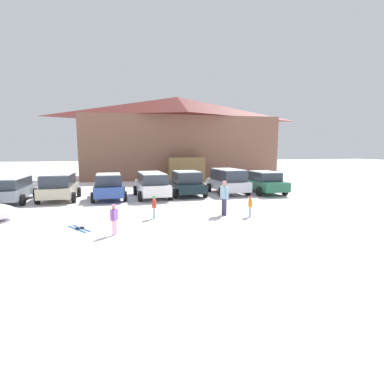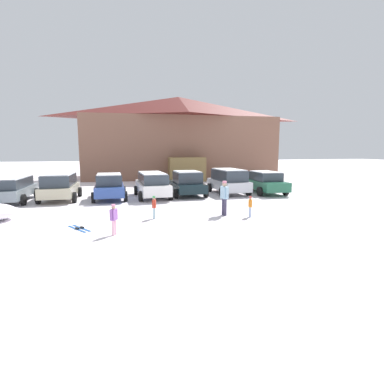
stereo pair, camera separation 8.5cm
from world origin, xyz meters
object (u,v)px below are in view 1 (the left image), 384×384
(parked_grey_wagon, at_px, (10,188))
(parked_silver_wagon, at_px, (228,181))
(parked_blue_hatchback, at_px, (109,186))
(parked_green_coupe, at_px, (263,182))
(skier_child_in_purple_jacket, at_px, (114,218))
(pair_of_skis, at_px, (79,229))
(ski_lodge, at_px, (178,137))
(skier_child_in_red_jacket, at_px, (154,206))
(skier_adult_in_blue_parka, at_px, (224,196))
(parked_beige_suv, at_px, (59,186))
(parked_black_sedan, at_px, (186,183))
(parked_white_suv, at_px, (152,184))
(skier_child_in_orange_jacket, at_px, (250,205))

(parked_grey_wagon, bearing_deg, parked_silver_wagon, 1.14)
(parked_blue_hatchback, relative_size, parked_green_coupe, 0.87)
(skier_child_in_purple_jacket, distance_m, pair_of_skis, 1.96)
(parked_green_coupe, xyz_separation_m, pair_of_skis, (-11.83, -7.58, -0.79))
(ski_lodge, bearing_deg, parked_blue_hatchback, -116.01)
(skier_child_in_red_jacket, bearing_deg, skier_adult_in_blue_parka, -0.80)
(parked_beige_suv, relative_size, parked_silver_wagon, 0.96)
(parked_beige_suv, distance_m, skier_child_in_red_jacket, 8.39)
(ski_lodge, relative_size, parked_beige_suv, 5.40)
(pair_of_skis, bearing_deg, parked_beige_suv, 105.29)
(ski_lodge, relative_size, parked_black_sedan, 5.29)
(parked_green_coupe, relative_size, skier_child_in_red_jacket, 4.49)
(parked_white_suv, relative_size, parked_black_sedan, 1.14)
(parked_grey_wagon, distance_m, parked_black_sedan, 10.88)
(parked_grey_wagon, height_order, skier_child_in_orange_jacket, parked_grey_wagon)
(parked_grey_wagon, relative_size, parked_black_sedan, 1.15)
(parked_white_suv, xyz_separation_m, pair_of_skis, (-3.67, -7.36, -0.88))
(parked_silver_wagon, bearing_deg, pair_of_skis, -139.47)
(parked_grey_wagon, height_order, parked_blue_hatchback, parked_blue_hatchback)
(parked_green_coupe, height_order, skier_child_in_red_jacket, parked_green_coupe)
(skier_child_in_orange_jacket, bearing_deg, skier_child_in_red_jacket, 171.05)
(parked_blue_hatchback, height_order, skier_child_in_orange_jacket, parked_blue_hatchback)
(parked_blue_hatchback, bearing_deg, parked_silver_wagon, 3.54)
(skier_child_in_red_jacket, distance_m, skier_adult_in_blue_parka, 3.38)
(ski_lodge, relative_size, skier_child_in_red_jacket, 20.73)
(parked_silver_wagon, bearing_deg, parked_green_coupe, -5.58)
(ski_lodge, xyz_separation_m, parked_green_coupe, (3.54, -14.84, -3.82))
(parked_silver_wagon, distance_m, skier_adult_in_blue_parka, 7.29)
(parked_beige_suv, relative_size, skier_child_in_orange_jacket, 4.06)
(skier_adult_in_blue_parka, bearing_deg, parked_grey_wagon, 150.05)
(parked_blue_hatchback, bearing_deg, skier_child_in_red_jacket, -70.56)
(parked_blue_hatchback, bearing_deg, parked_grey_wagon, 177.67)
(pair_of_skis, bearing_deg, parked_green_coupe, 32.64)
(skier_child_in_purple_jacket, xyz_separation_m, skier_child_in_red_jacket, (1.73, 2.33, -0.07))
(parked_grey_wagon, bearing_deg, skier_child_in_purple_jacket, -54.82)
(parked_green_coupe, height_order, skier_child_in_orange_jacket, parked_green_coupe)
(skier_child_in_red_jacket, height_order, skier_adult_in_blue_parka, skier_adult_in_blue_parka)
(parked_green_coupe, bearing_deg, skier_child_in_red_jacket, -143.40)
(ski_lodge, distance_m, parked_green_coupe, 15.73)
(skier_adult_in_blue_parka, distance_m, pair_of_skis, 6.63)
(ski_lodge, distance_m, parked_blue_hatchback, 17.22)
(ski_lodge, height_order, parked_green_coupe, ski_lodge)
(ski_lodge, xyz_separation_m, skier_child_in_purple_jacket, (-6.90, -23.64, -3.97))
(parked_black_sedan, relative_size, skier_adult_in_blue_parka, 2.46)
(skier_adult_in_blue_parka, bearing_deg, parked_green_coupe, 50.61)
(ski_lodge, height_order, parked_silver_wagon, ski_lodge)
(parked_beige_suv, xyz_separation_m, parked_blue_hatchback, (3.02, -0.34, -0.08))
(parked_green_coupe, distance_m, skier_child_in_orange_jacket, 8.36)
(ski_lodge, distance_m, parked_silver_wagon, 15.07)
(parked_grey_wagon, relative_size, skier_child_in_red_jacket, 4.50)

